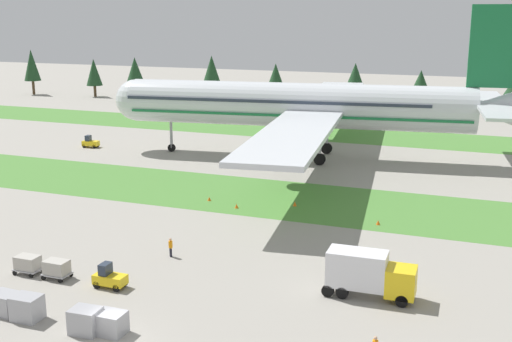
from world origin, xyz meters
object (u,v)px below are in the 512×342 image
Objects in this scene: ground_crew_loader at (171,247)px; uld_container_1 at (86,321)px; taxiway_marker_3 at (378,222)px; baggage_tug at (109,278)px; uld_container_2 at (27,308)px; catering_truck at (369,273)px; uld_container_0 at (5,303)px; airliner at (309,105)px; cargo_dolly_second at (28,263)px; pushback_tractor at (90,142)px; cargo_dolly_lead at (57,268)px; taxiway_marker_1 at (237,206)px; uld_container_3 at (111,323)px; taxiway_marker_2 at (295,204)px; taxiway_marker_0 at (209,199)px.

ground_crew_loader is 14.73m from uld_container_1.
uld_container_1 reaches higher than taxiway_marker_3.
baggage_tug is 7.21m from uld_container_2.
taxiway_marker_3 is (15.73, 15.61, -0.71)m from ground_crew_loader.
uld_container_0 is (-24.07, -12.21, -1.16)m from catering_truck.
uld_container_1 is (1.32, -57.85, -7.16)m from airliner.
taxiway_marker_3 is at bearing 143.32° from baggage_tug.
uld_container_1 is at bearing -55.14° from catering_truck.
uld_container_0 is at bearing 166.56° from airliner.
uld_container_0 is (-4.49, -6.63, -0.02)m from baggage_tug.
taxiway_marker_3 is at bearing 132.61° from cargo_dolly_second.
airliner is 52.23m from cargo_dolly_second.
pushback_tractor is 60.45m from uld_container_0.
uld_container_2 reaches higher than uld_container_1.
uld_container_2 is at bearing 23.28° from pushback_tractor.
uld_container_2 is (5.60, -6.78, -0.03)m from cargo_dolly_second.
cargo_dolly_lead is 54.49m from pushback_tractor.
cargo_dolly_lead is at bearing 90.00° from cargo_dolly_second.
taxiway_marker_3 is (15.90, -0.19, -0.01)m from taxiway_marker_1.
cargo_dolly_lead is at bearing 94.65° from uld_container_0.
uld_container_0 reaches higher than uld_container_3.
airliner is 32.67m from taxiway_marker_3.
cargo_dolly_second is at bearing -90.00° from cargo_dolly_lead.
ground_crew_loader is 0.87× the size of uld_container_0.
cargo_dolly_second is 30.54m from taxiway_marker_2.
taxiway_marker_0 is (-2.89, 25.04, -0.59)m from baggage_tug.
cargo_dolly_second is 34.22m from taxiway_marker_3.
ground_crew_loader is at bearing 129.27° from cargo_dolly_second.
uld_container_3 is (3.01, -14.18, -0.17)m from ground_crew_loader.
uld_container_0 is at bearing -125.84° from taxiway_marker_3.
catering_truck is 15.34× the size of taxiway_marker_0.
uld_container_1 reaches higher than uld_container_0.
uld_container_3 is 4.36× the size of taxiway_marker_0.
taxiway_marker_1 is at bearing 179.31° from taxiway_marker_3.
taxiway_marker_3 is (14.37, 30.28, -0.64)m from uld_container_1.
uld_container_2 is at bearing -105.71° from taxiway_marker_2.
uld_container_2 is at bearing -96.66° from taxiway_marker_1.
airliner is at bearing 84.13° from uld_container_0.
taxiway_marker_2 is at bearing 155.19° from cargo_dolly_lead.
baggage_tug is 7.93m from cargo_dolly_second.
ground_crew_loader is at bearing 169.39° from baggage_tug.
catering_truck is at bearing -165.70° from airliner.
uld_container_2 is (-2.32, -6.83, 0.08)m from baggage_tug.
airliner is 37.68× the size of uld_container_1.
cargo_dolly_second is at bearing -101.35° from taxiway_marker_0.
taxiway_marker_2 is (41.03, -19.59, -0.54)m from pushback_tractor.
airliner is at bearing 178.05° from baggage_tug.
uld_container_3 is 3.66× the size of taxiway_marker_2.
taxiway_marker_1 is at bearing -152.20° from taxiway_marker_2.
baggage_tug is at bearing -126.33° from taxiway_marker_3.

